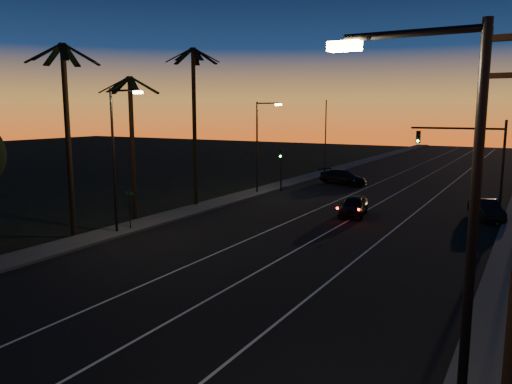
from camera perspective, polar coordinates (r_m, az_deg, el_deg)
The scene contains 18 objects.
road at distance 35.25m, azimuth 9.33°, elevation -3.40°, with size 20.00×170.00×0.01m, color black.
sidewalk_left at distance 40.39m, azimuth -5.73°, elevation -1.61°, with size 2.40×170.00×0.16m, color #383835.
lane_stripe_left at distance 36.36m, azimuth 4.89°, elevation -2.91°, with size 0.12×160.00×0.01m, color silver.
lane_stripe_mid at distance 35.08m, azimuth 10.10°, elevation -3.46°, with size 0.12×160.00×0.01m, color silver.
lane_stripe_right at distance 34.12m, azimuth 15.65°, elevation -4.03°, with size 0.12×160.00×0.01m, color silver.
palm_near at distance 31.77m, azimuth -20.79°, elevation 7.61°, with size 4.25×4.16×11.53m.
palm_mid at distance 36.34m, azimuth -14.01°, elevation 6.77°, with size 4.25×4.16×10.03m.
palm_far at distance 40.27m, azimuth -7.08°, elevation 9.12°, with size 4.25×4.16×12.53m.
streetlight_left_near at distance 31.79m, azimuth -15.64°, elevation 4.71°, with size 2.55×0.26×9.00m.
streetlight_left_far at distance 46.25m, azimuth 0.45°, elevation 6.03°, with size 2.55×0.26×8.50m.
streetlight_right_near at distance 8.71m, azimuth 21.39°, elevation -6.79°, with size 2.55×0.26×9.00m.
street_sign at distance 33.03m, azimuth -14.26°, elevation -1.50°, with size 0.70×0.06×2.60m.
signal_mast at distance 42.67m, azimuth 23.33°, elevation 4.64°, with size 7.10×0.41×7.00m.
signal_post at distance 47.61m, azimuth 2.87°, elevation 3.49°, with size 0.28×0.37×4.20m.
far_pole_left at distance 61.78m, azimuth 7.95°, elevation 6.22°, with size 0.14×0.14×9.00m, color black.
lead_car at distance 37.50m, azimuth 11.09°, elevation -1.54°, with size 2.49×5.03×1.47m.
right_car at distance 39.12m, azimuth 24.83°, elevation -1.84°, with size 2.97×4.49×1.40m.
cross_car at distance 53.38m, azimuth 9.90°, elevation 1.70°, with size 5.68×3.63×1.53m.
Camera 1 is at (11.80, -2.33, 7.63)m, focal length 35.00 mm.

